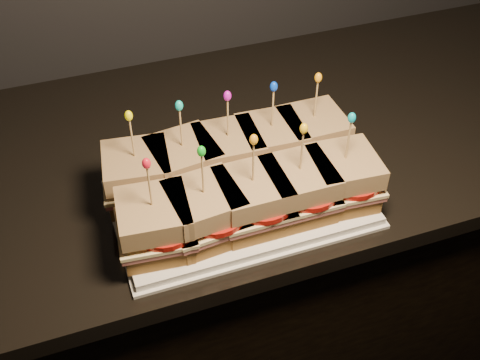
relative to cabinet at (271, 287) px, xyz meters
name	(u,v)px	position (x,y,z in m)	size (l,w,h in m)	color
cabinet	(271,287)	(0.00, 0.00, 0.00)	(2.53, 0.61, 0.90)	black
granite_slab	(280,135)	(0.00, 0.00, 0.46)	(2.57, 0.65, 0.03)	black
platter	(240,201)	(-0.14, -0.17, 0.49)	(0.39, 0.24, 0.02)	white
platter_rim	(240,204)	(-0.14, -0.17, 0.48)	(0.41, 0.26, 0.01)	white
sandwich_0_bread_bot	(140,190)	(-0.29, -0.11, 0.51)	(0.10, 0.10, 0.03)	#593817
sandwich_0_ham	(139,182)	(-0.29, -0.11, 0.53)	(0.11, 0.10, 0.01)	#C45557
sandwich_0_cheese	(138,178)	(-0.29, -0.11, 0.54)	(0.11, 0.11, 0.01)	#FCE5A0
sandwich_0_tomato	(146,176)	(-0.28, -0.12, 0.54)	(0.10, 0.10, 0.01)	#AD160E
sandwich_0_bread_top	(136,164)	(-0.29, -0.11, 0.57)	(0.10, 0.10, 0.03)	#5A2B0C
sandwich_0_pick	(132,140)	(-0.29, -0.11, 0.61)	(0.00, 0.00, 0.09)	tan
sandwich_0_frill	(129,116)	(-0.29, -0.11, 0.66)	(0.01, 0.01, 0.02)	#EFE703
sandwich_1_bread_bot	(185,179)	(-0.22, -0.11, 0.51)	(0.10, 0.10, 0.03)	#593817
sandwich_1_ham	(184,171)	(-0.22, -0.11, 0.53)	(0.11, 0.10, 0.01)	#C45557
sandwich_1_cheese	(184,168)	(-0.22, -0.11, 0.54)	(0.11, 0.11, 0.01)	#FCE5A0
sandwich_1_tomato	(192,165)	(-0.20, -0.12, 0.54)	(0.10, 0.10, 0.01)	#AD160E
sandwich_1_bread_top	(183,154)	(-0.22, -0.11, 0.57)	(0.10, 0.10, 0.03)	#5A2B0C
sandwich_1_pick	(181,130)	(-0.22, -0.11, 0.61)	(0.00, 0.00, 0.09)	tan
sandwich_1_frill	(179,106)	(-0.22, -0.11, 0.66)	(0.01, 0.01, 0.02)	#0DC2B1
sandwich_2_bread_bot	(229,169)	(-0.14, -0.11, 0.51)	(0.10, 0.10, 0.03)	#593817
sandwich_2_ham	(229,161)	(-0.14, -0.11, 0.53)	(0.11, 0.10, 0.01)	#C45557
sandwich_2_cheese	(228,158)	(-0.14, -0.11, 0.54)	(0.11, 0.11, 0.01)	#FCE5A0
sandwich_2_tomato	(237,155)	(-0.13, -0.12, 0.54)	(0.10, 0.10, 0.01)	#AD160E
sandwich_2_bread_top	(228,144)	(-0.14, -0.11, 0.57)	(0.10, 0.10, 0.03)	#5A2B0C
sandwich_2_pick	(228,120)	(-0.14, -0.11, 0.61)	(0.00, 0.00, 0.09)	tan
sandwich_2_frill	(227,96)	(-0.14, -0.11, 0.66)	(0.01, 0.01, 0.02)	#C90FC2
sandwich_3_bread_bot	(271,159)	(-0.07, -0.11, 0.51)	(0.10, 0.10, 0.03)	#593817
sandwich_3_ham	(271,151)	(-0.07, -0.11, 0.53)	(0.11, 0.10, 0.01)	#C45557
sandwich_3_cheese	(271,148)	(-0.07, -0.11, 0.54)	(0.11, 0.11, 0.01)	#FCE5A0
sandwich_3_tomato	(279,145)	(-0.05, -0.12, 0.54)	(0.10, 0.10, 0.01)	#AD160E
sandwich_3_bread_top	(272,134)	(-0.07, -0.11, 0.57)	(0.10, 0.10, 0.03)	#5A2B0C
sandwich_3_pick	(273,111)	(-0.07, -0.11, 0.61)	(0.00, 0.00, 0.09)	tan
sandwich_3_frill	(274,86)	(-0.07, -0.11, 0.66)	(0.01, 0.01, 0.02)	blue
sandwich_4_bread_bot	(311,150)	(0.01, -0.11, 0.51)	(0.10, 0.10, 0.03)	#593817
sandwich_4_ham	(312,142)	(0.01, -0.11, 0.53)	(0.11, 0.10, 0.01)	#C45557
sandwich_4_cheese	(312,139)	(0.01, -0.11, 0.54)	(0.11, 0.11, 0.01)	#FCE5A0
sandwich_4_tomato	(320,136)	(0.02, -0.12, 0.54)	(0.10, 0.10, 0.01)	#AD160E
sandwich_4_bread_top	(313,125)	(0.01, -0.11, 0.57)	(0.10, 0.10, 0.03)	#5A2B0C
sandwich_4_pick	(316,101)	(0.01, -0.11, 0.61)	(0.00, 0.00, 0.09)	tan
sandwich_4_frill	(318,78)	(0.01, -0.11, 0.66)	(0.01, 0.01, 0.02)	orange
sandwich_5_bread_bot	(157,239)	(-0.29, -0.22, 0.51)	(0.10, 0.10, 0.03)	#593817
sandwich_5_ham	(156,231)	(-0.29, -0.22, 0.53)	(0.11, 0.10, 0.01)	#C45557
sandwich_5_cheese	(155,227)	(-0.29, -0.22, 0.54)	(0.11, 0.11, 0.01)	#FCE5A0
sandwich_5_tomato	(164,225)	(-0.28, -0.23, 0.54)	(0.10, 0.10, 0.01)	#AD160E
sandwich_5_bread_top	(153,213)	(-0.29, -0.22, 0.57)	(0.10, 0.10, 0.03)	#5A2B0C
sandwich_5_pick	(150,189)	(-0.29, -0.22, 0.61)	(0.00, 0.00, 0.09)	tan
sandwich_5_frill	(146,163)	(-0.29, -0.22, 0.66)	(0.01, 0.01, 0.02)	red
sandwich_6_bread_bot	(206,226)	(-0.22, -0.22, 0.51)	(0.10, 0.10, 0.03)	#593817
sandwich_6_ham	(205,218)	(-0.22, -0.22, 0.53)	(0.11, 0.10, 0.01)	#C45557
sandwich_6_cheese	(205,215)	(-0.22, -0.22, 0.54)	(0.11, 0.11, 0.01)	#FCE5A0
sandwich_6_tomato	(214,212)	(-0.20, -0.23, 0.54)	(0.10, 0.10, 0.01)	#AD160E
sandwich_6_bread_top	(204,201)	(-0.22, -0.22, 0.57)	(0.10, 0.10, 0.03)	#5A2B0C
sandwich_6_pick	(203,176)	(-0.22, -0.22, 0.61)	(0.00, 0.00, 0.09)	tan
sandwich_6_frill	(201,151)	(-0.22, -0.22, 0.66)	(0.01, 0.01, 0.02)	#11AF1C
sandwich_7_bread_bot	(252,214)	(-0.14, -0.22, 0.51)	(0.10, 0.10, 0.03)	#593817
sandwich_7_ham	(252,206)	(-0.14, -0.22, 0.53)	(0.11, 0.10, 0.01)	#C45557
sandwich_7_cheese	(253,203)	(-0.14, -0.22, 0.54)	(0.11, 0.11, 0.01)	#FCE5A0
sandwich_7_tomato	(262,200)	(-0.13, -0.23, 0.54)	(0.10, 0.10, 0.01)	#AD160E
sandwich_7_bread_top	(253,189)	(-0.14, -0.22, 0.57)	(0.10, 0.10, 0.03)	#5A2B0C
sandwich_7_pick	(253,165)	(-0.14, -0.22, 0.61)	(0.00, 0.00, 0.09)	tan
sandwich_7_frill	(254,140)	(-0.14, -0.22, 0.66)	(0.01, 0.01, 0.02)	orange
sandwich_8_bread_bot	(297,203)	(-0.07, -0.22, 0.51)	(0.10, 0.10, 0.03)	#593817
sandwich_8_ham	(298,195)	(-0.07, -0.22, 0.53)	(0.11, 0.10, 0.01)	#C45557
sandwich_8_cheese	(298,191)	(-0.07, -0.22, 0.54)	(0.11, 0.11, 0.01)	#FCE5A0
sandwich_8_tomato	(307,189)	(-0.05, -0.23, 0.54)	(0.10, 0.10, 0.01)	#AD160E
sandwich_8_bread_top	(300,177)	(-0.07, -0.22, 0.57)	(0.10, 0.10, 0.03)	#5A2B0C
sandwich_8_pick	(302,153)	(-0.07, -0.22, 0.61)	(0.00, 0.00, 0.09)	tan
sandwich_8_frill	(304,128)	(-0.07, -0.22, 0.66)	(0.01, 0.01, 0.02)	yellow
sandwich_9_bread_bot	(340,192)	(0.01, -0.22, 0.51)	(0.10, 0.10, 0.03)	#593817
sandwich_9_ham	(342,184)	(0.01, -0.22, 0.53)	(0.11, 0.10, 0.01)	#C45557
sandwich_9_cheese	(342,180)	(0.01, -0.22, 0.54)	(0.11, 0.11, 0.01)	#FCE5A0
sandwich_9_tomato	(351,178)	(0.02, -0.23, 0.54)	(0.10, 0.10, 0.01)	#AD160E
sandwich_9_bread_top	(344,166)	(0.01, -0.22, 0.57)	(0.10, 0.10, 0.03)	#5A2B0C
sandwich_9_pick	(348,142)	(0.01, -0.22, 0.61)	(0.00, 0.00, 0.09)	tan
sandwich_9_frill	(352,118)	(0.01, -0.22, 0.66)	(0.01, 0.01, 0.02)	#05A0B2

